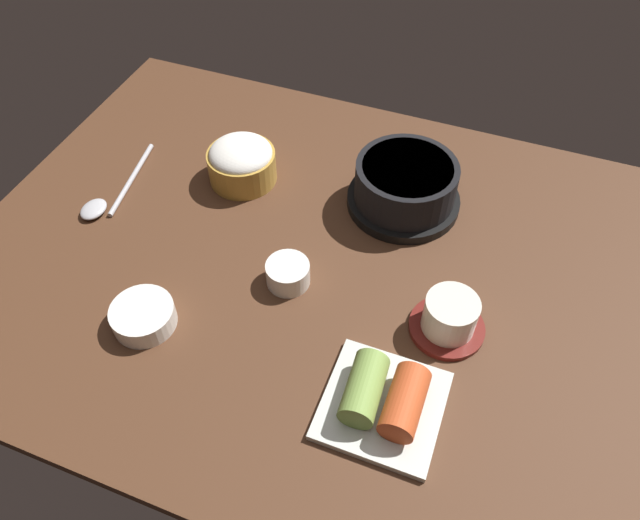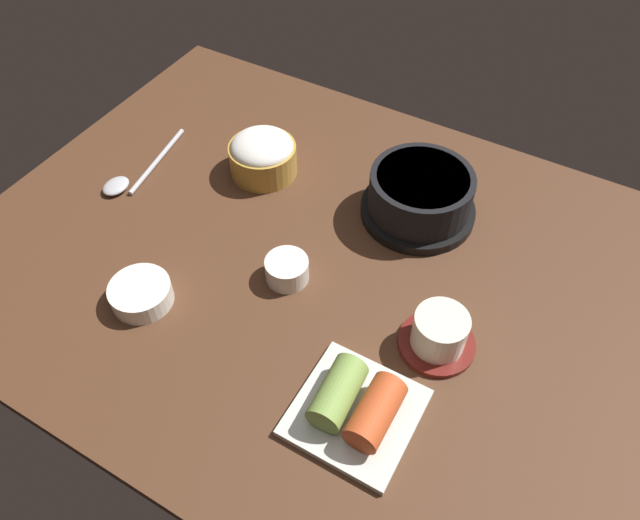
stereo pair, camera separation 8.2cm
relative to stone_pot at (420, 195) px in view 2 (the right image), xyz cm
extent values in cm
cube|color=#4C2D1C|center=(-9.04, -15.69, -4.88)|extent=(100.00, 76.00, 2.00)
cylinder|color=black|center=(0.00, 0.00, -3.10)|extent=(17.39, 17.39, 1.56)
cylinder|color=black|center=(0.00, 0.00, 0.74)|extent=(15.36, 15.36, 6.13)
cylinder|color=#D15619|center=(0.00, 0.00, 3.51)|extent=(13.51, 13.51, 0.60)
cylinder|color=#B78C38|center=(-25.76, -3.45, -1.33)|extent=(10.83, 10.83, 5.10)
ellipsoid|color=white|center=(-25.76, -3.45, 1.22)|extent=(9.96, 9.96, 3.79)
cylinder|color=maroon|center=(11.72, -20.50, -3.48)|extent=(9.89, 9.89, 0.80)
cylinder|color=silver|center=(11.72, -20.50, -0.58)|extent=(6.90, 6.90, 4.99)
cylinder|color=#C6D18C|center=(11.72, -20.50, 1.61)|extent=(5.87, 5.87, 0.40)
cylinder|color=white|center=(-10.67, -20.54, -2.16)|extent=(6.07, 6.07, 3.44)
cylinder|color=#386B2D|center=(-10.67, -20.54, -0.73)|extent=(4.98, 4.98, 0.50)
cube|color=silver|center=(7.17, -34.15, -3.38)|extent=(13.93, 13.93, 1.00)
cylinder|color=#7A9E47|center=(4.73, -34.15, -0.75)|extent=(4.70, 8.58, 4.25)
cylinder|color=#C64C23|center=(9.61, -34.15, -0.75)|extent=(4.26, 8.36, 4.25)
cylinder|color=white|center=(-25.57, -33.65, -2.39)|extent=(8.35, 8.35, 2.98)
cylinder|color=brown|center=(-25.57, -33.65, -1.20)|extent=(6.85, 6.85, 0.50)
cylinder|color=#B7B7BC|center=(-42.37, -10.40, -3.48)|extent=(3.62, 16.83, 0.80)
ellipsoid|color=#B7B7BC|center=(-43.79, -18.74, -3.16)|extent=(3.60, 4.68, 1.26)
camera|label=1|loc=(11.89, -67.25, 61.86)|focal=33.67mm
camera|label=2|loc=(19.30, -63.74, 61.86)|focal=33.67mm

